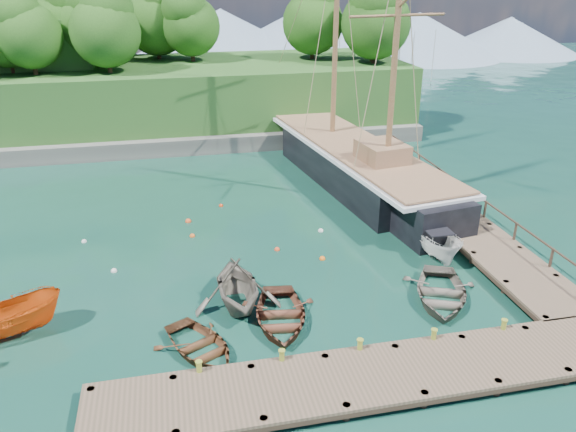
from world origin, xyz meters
name	(u,v)px	position (x,y,z in m)	size (l,w,h in m)	color
ground	(281,298)	(0.00, 0.00, 0.00)	(160.00, 160.00, 0.00)	#143D2B
dock_near	(372,377)	(2.00, -6.50, 0.43)	(20.00, 3.20, 1.10)	brown
dock_east	(444,209)	(11.50, 7.00, 0.43)	(3.20, 24.00, 1.10)	brown
bollard_0	(201,385)	(-4.00, -5.10, 0.00)	(0.26, 0.26, 0.45)	olive
bollard_1	(282,373)	(-1.00, -5.10, 0.00)	(0.26, 0.26, 0.45)	olive
bollard_2	(359,362)	(2.00, -5.10, 0.00)	(0.26, 0.26, 0.45)	olive
bollard_3	(432,351)	(5.00, -5.10, 0.00)	(0.26, 0.26, 0.45)	olive
bollard_4	(501,341)	(8.00, -5.10, 0.00)	(0.26, 0.26, 0.45)	olive
rowboat_0	(201,352)	(-3.86, -3.21, 0.00)	(2.78, 3.89, 0.81)	#57331D
rowboat_1	(238,305)	(-2.00, -0.21, 0.00)	(3.84, 4.45, 2.35)	#6A6357
rowboat_2	(280,322)	(-0.42, -1.91, 0.00)	(3.22, 4.51, 0.93)	brown
rowboat_3	(440,300)	(7.00, -1.74, 0.00)	(3.35, 4.69, 0.97)	#655D52
motorboat_orange	(6,337)	(-11.52, -0.52, 0.00)	(1.74, 4.64, 1.79)	#C7490D
cabin_boat_white	(434,254)	(8.72, 2.42, 0.00)	(1.70, 4.51, 1.74)	silver
schooner	(356,168)	(8.09, 13.38, 1.14)	(8.00, 27.94, 20.62)	black
mooring_buoy_0	(114,272)	(-7.57, 4.10, 0.00)	(0.32, 0.32, 0.32)	silver
mooring_buoy_1	(192,236)	(-3.55, 7.26, 0.00)	(0.31, 0.31, 0.31)	#DF5C19
mooring_buoy_2	(277,250)	(0.76, 4.64, 0.00)	(0.30, 0.30, 0.30)	#E1421C
mooring_buoy_3	(321,231)	(3.65, 6.38, 0.00)	(0.32, 0.32, 0.32)	silver
mooring_buoy_4	(188,222)	(-3.66, 9.31, 0.00)	(0.36, 0.36, 0.36)	#D94C1D
mooring_buoy_5	(221,206)	(-1.51, 11.27, 0.00)	(0.27, 0.27, 0.27)	red
mooring_buoy_6	(84,242)	(-9.38, 7.83, 0.00)	(0.29, 0.29, 0.29)	white
mooring_buoy_7	(322,259)	(2.84, 3.13, 0.00)	(0.32, 0.32, 0.32)	orange
headland	(63,71)	(-12.88, 31.36, 5.54)	(51.00, 19.31, 12.90)	#474744
distant_ridge	(217,34)	(4.30, 70.00, 4.35)	(117.00, 40.00, 10.00)	#728CA5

